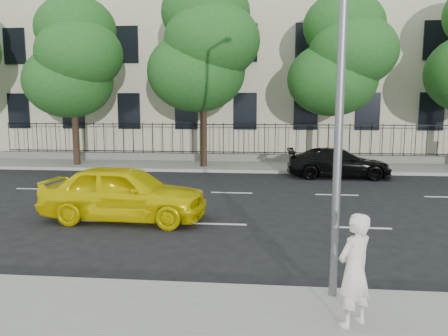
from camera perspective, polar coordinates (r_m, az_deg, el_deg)
The scene contains 11 objects.
ground at distance 10.24m, azimuth -2.23°, elevation -11.09°, with size 120.00×120.00×0.00m, color black.
far_sidewalk at distance 23.83m, azimuth 2.37°, elevation 0.27°, with size 60.00×4.00×0.15m, color gray.
lane_markings at distance 14.77m, azimuth 0.30°, elevation -4.98°, with size 49.60×4.62×0.01m, color silver, non-canonical shape.
masonry_building at distance 33.02m, azimuth 3.41°, elevation 18.07°, with size 34.60×12.11×18.50m.
iron_fence at distance 25.45m, azimuth 2.60°, elevation 2.07°, with size 30.00×0.50×2.20m.
tree_b at distance 25.25m, azimuth -18.99°, elevation 13.40°, with size 5.53×5.12×8.97m.
tree_c at distance 23.36m, azimuth -2.62°, elevation 15.69°, with size 5.89×5.50×9.80m.
tree_d at distance 23.35m, azimuth 15.19°, elevation 14.00°, with size 5.34×4.94×8.84m.
yellow_taxi at distance 13.19m, azimuth -12.90°, elevation -3.15°, with size 1.95×4.85×1.65m, color #EAD302.
black_sedan at distance 21.10m, azimuth 14.71°, elevation 0.65°, with size 1.94×4.76×1.38m, color black.
woman_near at distance 6.80m, azimuth 16.65°, elevation -12.66°, with size 0.62×0.41×1.70m, color white.
Camera 1 is at (1.34, -9.56, 3.39)m, focal length 35.00 mm.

